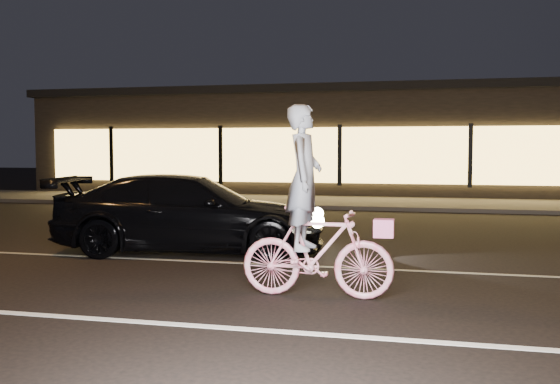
# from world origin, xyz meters

# --- Properties ---
(ground) EXTENTS (90.00, 90.00, 0.00)m
(ground) POSITION_xyz_m (0.00, 0.00, 0.00)
(ground) COLOR black
(ground) RESTS_ON ground
(lane_stripe_near) EXTENTS (60.00, 0.12, 0.01)m
(lane_stripe_near) POSITION_xyz_m (0.00, -1.50, 0.00)
(lane_stripe_near) COLOR silver
(lane_stripe_near) RESTS_ON ground
(lane_stripe_far) EXTENTS (60.00, 0.10, 0.01)m
(lane_stripe_far) POSITION_xyz_m (0.00, 2.00, 0.00)
(lane_stripe_far) COLOR gray
(lane_stripe_far) RESTS_ON ground
(sidewalk) EXTENTS (30.00, 4.00, 0.12)m
(sidewalk) POSITION_xyz_m (0.00, 13.00, 0.06)
(sidewalk) COLOR #383533
(sidewalk) RESTS_ON ground
(storefront) EXTENTS (25.40, 8.42, 4.20)m
(storefront) POSITION_xyz_m (0.00, 18.97, 2.15)
(storefront) COLOR black
(storefront) RESTS_ON ground
(cyclist) EXTENTS (1.89, 0.65, 2.38)m
(cyclist) POSITION_xyz_m (1.71, 0.02, 0.85)
(cyclist) COLOR #F93265
(cyclist) RESTS_ON ground
(sedan) EXTENTS (5.01, 2.72, 1.38)m
(sedan) POSITION_xyz_m (-1.04, 2.90, 0.69)
(sedan) COLOR black
(sedan) RESTS_ON ground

